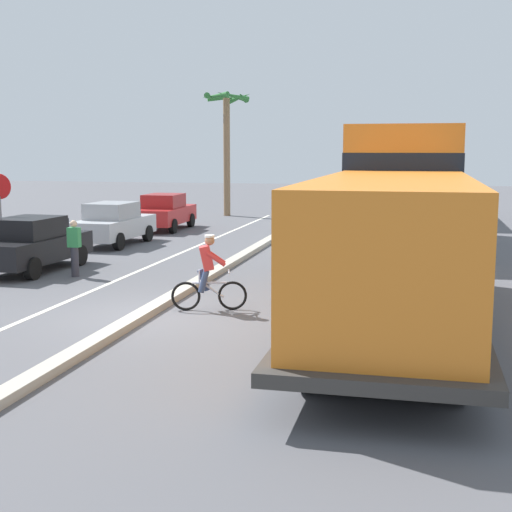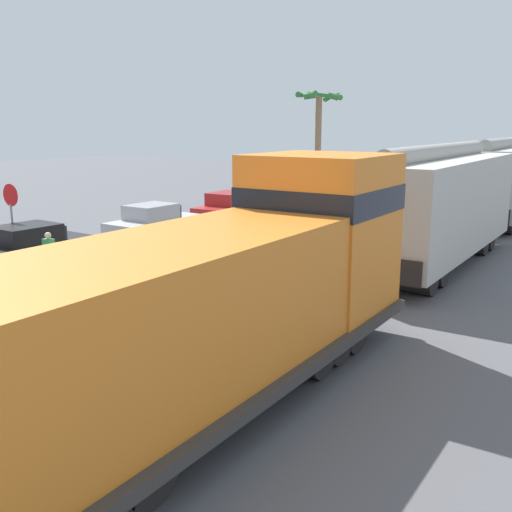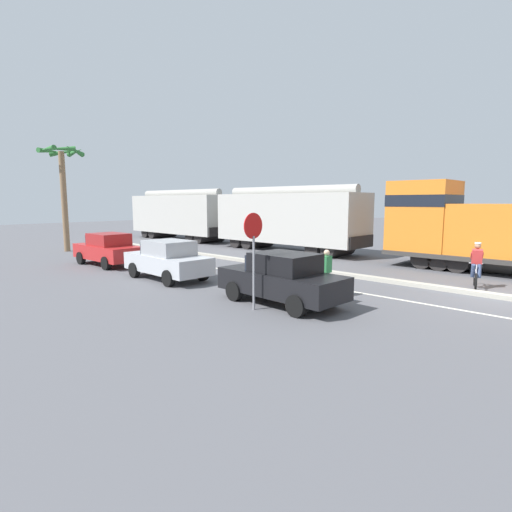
{
  "view_description": "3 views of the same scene",
  "coord_description": "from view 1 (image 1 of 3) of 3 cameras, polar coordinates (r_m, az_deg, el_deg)",
  "views": [
    {
      "loc": [
        5.78,
        -14.24,
        3.6
      ],
      "look_at": [
        1.97,
        2.11,
        1.08
      ],
      "focal_mm": 50.0,
      "sensor_mm": 36.0,
      "label": 1
    },
    {
      "loc": [
        11.3,
        -7.41,
        4.85
      ],
      "look_at": [
        3.81,
        4.05,
        1.81
      ],
      "focal_mm": 42.0,
      "sensor_mm": 36.0,
      "label": 2
    },
    {
      "loc": [
        -14.98,
        -3.15,
        3.2
      ],
      "look_at": [
        -4.39,
        6.77,
        1.22
      ],
      "focal_mm": 28.0,
      "sensor_mm": 36.0,
      "label": 3
    }
  ],
  "objects": [
    {
      "name": "ground_plane",
      "position": [
        15.79,
        -8.77,
        -4.76
      ],
      "size": [
        120.0,
        120.0,
        0.0
      ],
      "primitive_type": "plane",
      "color": "#56565B"
    },
    {
      "name": "median_curb",
      "position": [
        21.34,
        -2.79,
        -0.98
      ],
      "size": [
        0.36,
        36.0,
        0.16
      ],
      "primitive_type": "cube",
      "color": "#B2AD9E",
      "rests_on": "ground"
    },
    {
      "name": "lane_stripe",
      "position": [
        22.13,
        -8.78,
        -0.93
      ],
      "size": [
        0.14,
        36.0,
        0.01
      ],
      "primitive_type": "cube",
      "color": "silver",
      "rests_on": "ground"
    },
    {
      "name": "locomotive",
      "position": [
        15.19,
        11.22,
        1.54
      ],
      "size": [
        3.1,
        11.61,
        4.2
      ],
      "color": "orange",
      "rests_on": "ground"
    },
    {
      "name": "hopper_car_lead",
      "position": [
        27.27,
        12.14,
        5.13
      ],
      "size": [
        2.9,
        10.6,
        4.18
      ],
      "color": "#B8B6AE",
      "rests_on": "ground"
    },
    {
      "name": "hopper_car_middle",
      "position": [
        38.86,
        12.47,
        6.08
      ],
      "size": [
        2.9,
        10.6,
        4.18
      ],
      "color": "#B4B2AA",
      "rests_on": "ground"
    },
    {
      "name": "parked_car_black",
      "position": [
        22.17,
        -17.47,
        0.92
      ],
      "size": [
        1.97,
        4.27,
        1.62
      ],
      "color": "black",
      "rests_on": "ground"
    },
    {
      "name": "parked_car_silver",
      "position": [
        27.52,
        -11.33,
        2.55
      ],
      "size": [
        1.93,
        4.25,
        1.62
      ],
      "color": "#B7BABF",
      "rests_on": "ground"
    },
    {
      "name": "parked_car_red",
      "position": [
        32.39,
        -7.31,
        3.53
      ],
      "size": [
        1.9,
        4.23,
        1.62
      ],
      "color": "red",
      "rests_on": "ground"
    },
    {
      "name": "cyclist",
      "position": [
        16.01,
        -3.85,
        -1.5
      ],
      "size": [
        1.66,
        0.63,
        1.71
      ],
      "color": "black",
      "rests_on": "ground"
    },
    {
      "name": "stop_sign",
      "position": [
        22.78,
        -19.79,
        4.05
      ],
      "size": [
        0.76,
        0.08,
        2.88
      ],
      "color": "gray",
      "rests_on": "ground"
    },
    {
      "name": "palm_tree_near",
      "position": [
        39.02,
        -2.33,
        10.59
      ],
      "size": [
        2.65,
        2.79,
        6.69
      ],
      "color": "#846647",
      "rests_on": "ground"
    },
    {
      "name": "pedestrian_by_cars",
      "position": [
        20.88,
        -14.33,
        0.68
      ],
      "size": [
        0.34,
        0.22,
        1.62
      ],
      "color": "#33333D",
      "rests_on": "ground"
    }
  ]
}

